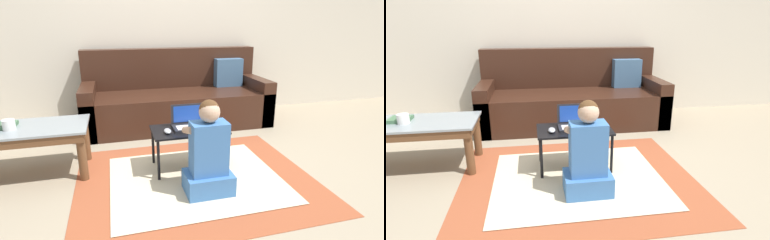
{
  "view_description": "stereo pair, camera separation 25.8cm",
  "coord_description": "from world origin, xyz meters",
  "views": [
    {
      "loc": [
        -0.67,
        -2.34,
        1.23
      ],
      "look_at": [
        -0.04,
        0.03,
        0.43
      ],
      "focal_mm": 28.0,
      "sensor_mm": 36.0,
      "label": 1
    },
    {
      "loc": [
        -0.42,
        -2.39,
        1.23
      ],
      "look_at": [
        -0.04,
        0.03,
        0.43
      ],
      "focal_mm": 28.0,
      "sensor_mm": 36.0,
      "label": 2
    }
  ],
  "objects": [
    {
      "name": "couch",
      "position": [
        0.09,
        1.25,
        0.31
      ],
      "size": [
        2.23,
        0.87,
        0.92
      ],
      "color": "#381E14",
      "rests_on": "ground_plane"
    },
    {
      "name": "coffee_table",
      "position": [
        -1.44,
        0.19,
        0.36
      ],
      "size": [
        1.06,
        0.51,
        0.43
      ],
      "color": "gray",
      "rests_on": "ground_plane"
    },
    {
      "name": "laptop",
      "position": [
        -0.07,
        0.01,
        0.4
      ],
      "size": [
        0.29,
        0.18,
        0.2
      ],
      "color": "#232328",
      "rests_on": "laptop_desk"
    },
    {
      "name": "person_seated",
      "position": [
        -0.04,
        -0.44,
        0.31
      ],
      "size": [
        0.35,
        0.35,
        0.72
      ],
      "color": "#3D70B2",
      "rests_on": "ground_plane"
    },
    {
      "name": "area_rug",
      "position": [
        -0.08,
        -0.23,
        0.0
      ],
      "size": [
        1.9,
        1.55,
        0.01
      ],
      "color": "#9E4C2D",
      "rests_on": "ground_plane"
    },
    {
      "name": "cup_on_table",
      "position": [
        -1.49,
        0.16,
        0.47
      ],
      "size": [
        0.09,
        0.09,
        0.08
      ],
      "color": "white",
      "rests_on": "coffee_table"
    },
    {
      "name": "laptop_desk",
      "position": [
        -0.08,
        -0.02,
        0.33
      ],
      "size": [
        0.63,
        0.37,
        0.37
      ],
      "color": "black",
      "rests_on": "ground_plane"
    },
    {
      "name": "ground_plane",
      "position": [
        0.0,
        0.0,
        0.0
      ],
      "size": [
        16.0,
        16.0,
        0.0
      ],
      "primitive_type": "plane",
      "color": "gray"
    },
    {
      "name": "wall_back",
      "position": [
        0.0,
        1.7,
        1.25
      ],
      "size": [
        9.0,
        0.06,
        2.5
      ],
      "color": "beige",
      "rests_on": "ground_plane"
    },
    {
      "name": "computer_mouse",
      "position": [
        -0.27,
        -0.07,
        0.38
      ],
      "size": [
        0.06,
        0.1,
        0.03
      ],
      "color": "#B2B7C1",
      "rests_on": "laptop_desk"
    },
    {
      "name": "book_on_table",
      "position": [
        -1.54,
        0.23,
        0.44
      ],
      "size": [
        0.17,
        0.16,
        0.03
      ],
      "color": "#47704C",
      "rests_on": "coffee_table"
    }
  ]
}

